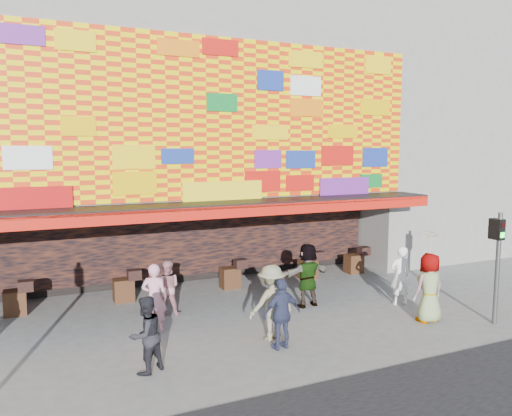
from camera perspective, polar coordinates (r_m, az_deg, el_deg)
The scene contains 13 objects.
ground at distance 12.59m, azimuth 0.57°, elevation -14.92°, with size 90.00×90.00×0.00m, color slate.
shop_building at distance 19.41m, azimuth -9.78°, elevation 8.44°, with size 15.20×9.40×10.00m.
neighbor_right at distance 25.87m, azimuth 19.81°, elevation 9.43°, with size 11.00×8.00×12.00m, color gray.
signal_right at distance 14.65m, azimuth 25.94°, elevation -4.90°, with size 0.22×0.20×3.00m.
ped_b at distance 13.14m, azimuth -11.55°, elevation -10.01°, with size 0.65×0.42×1.77m, color pink.
ped_c at distance 10.92m, azimuth -12.50°, elevation -13.97°, with size 0.79×0.62×1.64m, color black.
ped_d at distance 12.38m, azimuth 1.77°, elevation -10.73°, with size 1.20×0.69×1.86m, color gray.
ped_e at distance 11.87m, azimuth 2.98°, elevation -11.98°, with size 0.99×0.41×1.68m, color #2F3452.
ped_f at distance 14.94m, azimuth 5.90°, elevation -7.61°, with size 1.75×0.56×1.89m, color gray.
ped_g at distance 14.33m, azimuth 19.19°, elevation -8.60°, with size 0.92×0.60×1.89m, color gray.
ped_h at distance 15.65m, azimuth 16.17°, elevation -7.41°, with size 0.65×0.42×1.77m, color white.
ped_i at distance 14.40m, azimuth -10.15°, elevation -8.94°, with size 0.75×0.59×1.55m, color #C78188.
parasol at distance 14.08m, azimuth 19.37°, elevation -4.03°, with size 1.05×1.06×1.76m.
Camera 1 is at (-4.94, -10.59, 4.68)m, focal length 35.00 mm.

